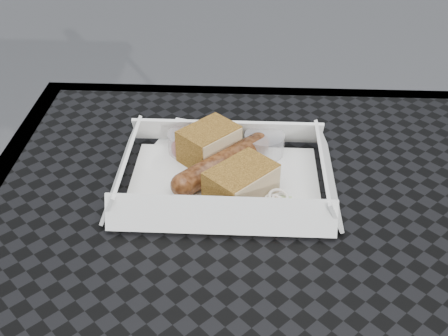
# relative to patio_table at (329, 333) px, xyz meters

# --- Properties ---
(patio_table) EXTENTS (0.80, 0.80, 0.74)m
(patio_table) POSITION_rel_patio_table_xyz_m (0.00, 0.00, 0.00)
(patio_table) COLOR black
(patio_table) RESTS_ON ground
(food_tray) EXTENTS (0.22, 0.15, 0.00)m
(food_tray) POSITION_rel_patio_table_xyz_m (-0.11, 0.15, 0.08)
(food_tray) COLOR white
(food_tray) RESTS_ON patio_table
(bratwurst) EXTENTS (0.11, 0.12, 0.03)m
(bratwurst) POSITION_rel_patio_table_xyz_m (-0.12, 0.17, 0.09)
(bratwurst) COLOR brown
(bratwurst) RESTS_ON food_tray
(bread_near) EXTENTS (0.08, 0.08, 0.04)m
(bread_near) POSITION_rel_patio_table_xyz_m (-0.14, 0.20, 0.10)
(bread_near) COLOR olive
(bread_near) RESTS_ON food_tray
(bread_far) EXTENTS (0.09, 0.09, 0.04)m
(bread_far) POSITION_rel_patio_table_xyz_m (-0.09, 0.12, 0.10)
(bread_far) COLOR olive
(bread_far) RESTS_ON food_tray
(veg_garnish) EXTENTS (0.03, 0.03, 0.00)m
(veg_garnish) POSITION_rel_patio_table_xyz_m (-0.05, 0.10, 0.08)
(veg_garnish) COLOR red
(veg_garnish) RESTS_ON food_tray
(napkin) EXTENTS (0.15, 0.15, 0.00)m
(napkin) POSITION_rel_patio_table_xyz_m (-0.15, 0.22, 0.08)
(napkin) COLOR white
(napkin) RESTS_ON patio_table
(condiment_cup_sauce) EXTENTS (0.05, 0.05, 0.03)m
(condiment_cup_sauce) POSITION_rel_patio_table_xyz_m (-0.16, 0.21, 0.09)
(condiment_cup_sauce) COLOR maroon
(condiment_cup_sauce) RESTS_ON patio_table
(condiment_cup_empty) EXTENTS (0.05, 0.05, 0.03)m
(condiment_cup_empty) POSITION_rel_patio_table_xyz_m (-0.07, 0.21, 0.09)
(condiment_cup_empty) COLOR silver
(condiment_cup_empty) RESTS_ON patio_table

